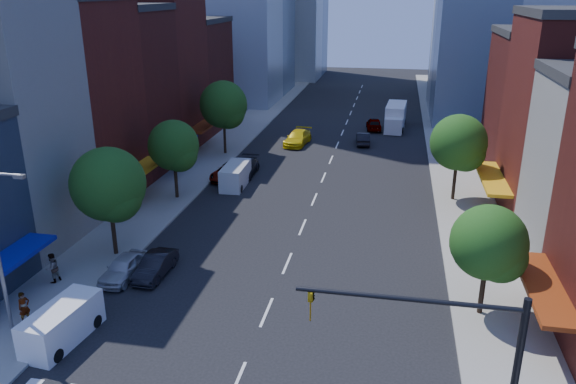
% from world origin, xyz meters
% --- Properties ---
extents(ground, '(220.00, 220.00, 0.00)m').
position_xyz_m(ground, '(0.00, 0.00, 0.00)').
color(ground, black).
rests_on(ground, ground).
extents(sidewalk_left, '(5.00, 120.00, 0.15)m').
position_xyz_m(sidewalk_left, '(-12.50, 40.00, 0.07)').
color(sidewalk_left, gray).
rests_on(sidewalk_left, ground).
extents(sidewalk_right, '(5.00, 120.00, 0.15)m').
position_xyz_m(sidewalk_right, '(12.50, 40.00, 0.07)').
color(sidewalk_right, gray).
rests_on(sidewalk_right, ground).
extents(bldg_left_2, '(12.00, 9.00, 16.00)m').
position_xyz_m(bldg_left_2, '(-21.00, 20.50, 8.00)').
color(bldg_left_2, '#5B1A15').
rests_on(bldg_left_2, ground).
extents(bldg_left_3, '(12.00, 8.00, 15.00)m').
position_xyz_m(bldg_left_3, '(-21.00, 29.00, 7.50)').
color(bldg_left_3, '#4D1713').
rests_on(bldg_left_3, ground).
extents(bldg_left_4, '(12.00, 9.00, 17.00)m').
position_xyz_m(bldg_left_4, '(-21.00, 37.50, 8.50)').
color(bldg_left_4, '#5B1A15').
rests_on(bldg_left_4, ground).
extents(bldg_left_5, '(12.00, 10.00, 13.00)m').
position_xyz_m(bldg_left_5, '(-21.00, 47.00, 6.50)').
color(bldg_left_5, '#4D1713').
rests_on(bldg_left_5, ground).
extents(bldg_right_3, '(12.00, 10.00, 13.00)m').
position_xyz_m(bldg_right_3, '(21.00, 34.00, 6.50)').
color(bldg_right_3, '#4D1713').
rests_on(bldg_right_3, ground).
extents(streetlight, '(2.25, 0.25, 9.00)m').
position_xyz_m(streetlight, '(-11.81, 1.00, 5.28)').
color(streetlight, slate).
rests_on(streetlight, sidewalk_left).
extents(tree_left_near, '(4.80, 4.80, 7.30)m').
position_xyz_m(tree_left_near, '(-11.35, 10.92, 4.87)').
color(tree_left_near, black).
rests_on(tree_left_near, sidewalk_left).
extents(tree_left_mid, '(4.20, 4.20, 6.65)m').
position_xyz_m(tree_left_mid, '(-11.35, 21.92, 4.53)').
color(tree_left_mid, black).
rests_on(tree_left_mid, sidewalk_left).
extents(tree_left_far, '(5.00, 5.00, 7.75)m').
position_xyz_m(tree_left_far, '(-11.35, 35.92, 5.20)').
color(tree_left_far, black).
rests_on(tree_left_far, sidewalk_left).
extents(tree_right_near, '(4.00, 4.00, 6.20)m').
position_xyz_m(tree_right_near, '(11.65, 7.92, 4.19)').
color(tree_right_near, black).
rests_on(tree_right_near, sidewalk_right).
extents(tree_right_far, '(4.60, 4.60, 7.20)m').
position_xyz_m(tree_right_far, '(11.65, 25.92, 4.86)').
color(tree_right_far, black).
rests_on(tree_right_far, sidewalk_right).
extents(parked_car_front, '(1.89, 4.23, 1.41)m').
position_xyz_m(parked_car_front, '(-9.50, 8.19, 0.71)').
color(parked_car_front, '#AFAFB4').
rests_on(parked_car_front, ground).
extents(parked_car_second, '(1.53, 4.14, 1.35)m').
position_xyz_m(parked_car_second, '(-7.72, 8.85, 0.68)').
color(parked_car_second, black).
rests_on(parked_car_second, ground).
extents(parked_car_third, '(2.92, 5.25, 1.39)m').
position_xyz_m(parked_car_third, '(-8.67, 27.97, 0.69)').
color(parked_car_third, '#999999').
rests_on(parked_car_third, ground).
extents(parked_car_rear, '(2.12, 5.04, 1.45)m').
position_xyz_m(parked_car_rear, '(-7.50, 29.38, 0.73)').
color(parked_car_rear, black).
rests_on(parked_car_rear, ground).
extents(cargo_van_near, '(2.31, 4.72, 1.93)m').
position_xyz_m(cargo_van_near, '(-9.51, 1.39, 0.96)').
color(cargo_van_near, white).
rests_on(cargo_van_near, ground).
extents(cargo_van_far, '(2.03, 4.74, 2.00)m').
position_xyz_m(cargo_van_far, '(-7.50, 25.97, 0.99)').
color(cargo_van_far, silver).
rests_on(cargo_van_far, ground).
extents(taxi, '(2.85, 5.67, 1.58)m').
position_xyz_m(taxi, '(-4.49, 41.35, 0.79)').
color(taxi, yellow).
rests_on(taxi, ground).
extents(traffic_car_oncoming, '(1.89, 4.29, 1.37)m').
position_xyz_m(traffic_car_oncoming, '(2.84, 42.91, 0.68)').
color(traffic_car_oncoming, black).
rests_on(traffic_car_oncoming, ground).
extents(traffic_car_far, '(2.22, 4.59, 1.51)m').
position_xyz_m(traffic_car_far, '(3.73, 50.33, 0.75)').
color(traffic_car_far, '#999999').
rests_on(traffic_car_far, ground).
extents(box_truck, '(2.73, 7.78, 3.08)m').
position_xyz_m(box_truck, '(6.36, 51.36, 1.46)').
color(box_truck, white).
rests_on(box_truck, ground).
extents(pedestrian_near, '(0.64, 0.75, 1.73)m').
position_xyz_m(pedestrian_near, '(-12.29, 2.47, 1.02)').
color(pedestrian_near, '#999999').
rests_on(pedestrian_near, sidewalk_left).
extents(pedestrian_far, '(0.95, 1.08, 1.87)m').
position_xyz_m(pedestrian_far, '(-13.31, 6.66, 1.08)').
color(pedestrian_far, '#999999').
rests_on(pedestrian_far, sidewalk_left).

